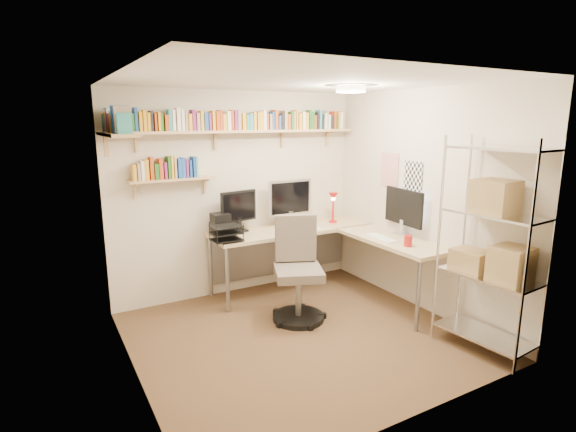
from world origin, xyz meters
name	(u,v)px	position (x,y,z in m)	size (l,w,h in m)	color
ground	(301,336)	(0.00, 0.00, 0.00)	(3.20, 3.20, 0.00)	#48301F
room_shell	(302,185)	(0.00, 0.00, 1.55)	(3.24, 3.04, 2.52)	beige
wall_shelves	(211,131)	(-0.41, 1.30, 2.03)	(3.12, 1.09, 0.79)	tan
corner_desk	(308,232)	(0.65, 0.91, 0.80)	(2.26, 2.07, 1.41)	tan
office_chair	(298,277)	(0.20, 0.40, 0.48)	(0.65, 0.66, 1.13)	black
wire_rack	(494,239)	(1.36, -1.12, 1.10)	(0.50, 0.91, 2.02)	silver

